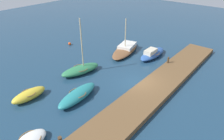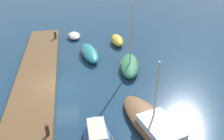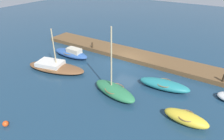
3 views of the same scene
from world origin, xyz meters
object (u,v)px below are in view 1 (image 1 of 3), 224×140
Objects in this scene: motorboat_blue at (152,54)px; dinghy_white at (30,140)px; sailboat_brown at (126,49)px; rowboat_yellow at (29,95)px; rowboat_green at (81,69)px; rowboat_teal at (78,95)px; marker_buoy at (70,44)px; mooring_post_mid_west at (168,60)px.

motorboat_blue is 17.05m from dinghy_white.
rowboat_yellow is (-13.55, 0.50, 0.03)m from sailboat_brown.
rowboat_teal is at bearing -122.61° from rowboat_green.
marker_buoy is (-4.12, 10.98, -0.24)m from motorboat_blue.
sailboat_brown is 16.50× the size of marker_buoy.
rowboat_yellow is at bearing -168.09° from rowboat_green.
rowboat_yellow reaches higher than marker_buoy.
motorboat_blue is at bearing 0.06° from dinghy_white.
sailboat_brown is at bearing -1.10° from rowboat_yellow.
mooring_post_mid_west is (10.60, -3.32, 0.42)m from rowboat_teal.
motorboat_blue is 0.72× the size of sailboat_brown.
motorboat_blue is 11.73m from marker_buoy.
dinghy_white is at bearing 179.83° from sailboat_brown.
mooring_post_mid_west is (7.35, -6.49, 0.37)m from rowboat_green.
rowboat_green is (3.24, 3.17, 0.04)m from rowboat_teal.
rowboat_green is at bearing 155.63° from motorboat_blue.
rowboat_green is 9.82m from mooring_post_mid_west.
motorboat_blue is (11.74, -0.67, 0.03)m from rowboat_teal.
marker_buoy is at bearing 98.78° from sailboat_brown.
rowboat_green is at bearing 25.48° from dinghy_white.
motorboat_blue is 11.84× the size of marker_buoy.
rowboat_green is 8.34× the size of mooring_post_mid_west.
dinghy_white is (-16.12, -4.05, -0.08)m from sailboat_brown.
motorboat_blue reaches higher than dinghy_white.
rowboat_green is 14.36× the size of marker_buoy.
mooring_post_mid_west is (-1.14, -2.65, 0.39)m from motorboat_blue.
marker_buoy is (-2.97, 13.63, -0.63)m from mooring_post_mid_west.
rowboat_green reaches higher than rowboat_teal.
rowboat_green is 7.59m from sailboat_brown.
mooring_post_mid_west reaches higher than rowboat_teal.
mooring_post_mid_west is at bearing -113.41° from motorboat_blue.
mooring_post_mid_west is 1.72× the size of marker_buoy.
dinghy_white is 3.27× the size of mooring_post_mid_west.
sailboat_brown is (7.58, -0.38, -0.07)m from rowboat_green.
marker_buoy is at bearing 102.30° from mooring_post_mid_west.
rowboat_teal is at bearing 11.43° from dinghy_white.
rowboat_green is at bearing 37.77° from rowboat_teal.
rowboat_teal reaches higher than marker_buoy.
rowboat_teal is at bearing 162.61° from mooring_post_mid_west.
rowboat_green reaches higher than dinghy_white.
rowboat_yellow reaches higher than rowboat_teal.
rowboat_yellow is at bearing 164.63° from motorboat_blue.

